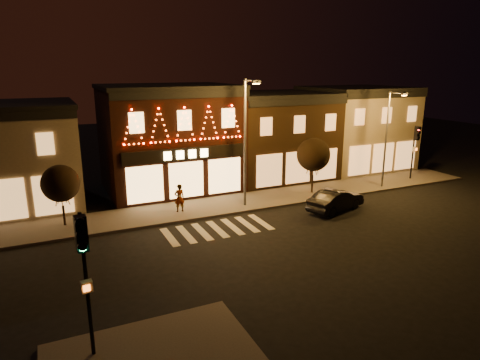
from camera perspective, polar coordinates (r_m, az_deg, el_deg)
ground at (r=22.83m, az=0.76°, el=-9.93°), size 120.00×120.00×0.00m
sidewalk_far at (r=30.37m, az=-2.36°, el=-3.38°), size 44.00×4.00×0.15m
building_pulp at (r=34.30m, az=-9.40°, el=5.58°), size 10.20×8.34×8.30m
building_right_a at (r=37.98m, az=4.61°, el=6.01°), size 9.20×8.28×7.50m
building_right_b at (r=43.06m, az=15.19°, el=6.79°), size 9.20×8.28×7.80m
traffic_signal_near at (r=14.50m, az=-20.19°, el=-9.90°), size 0.38×0.53×5.06m
traffic_signal_far at (r=39.46m, az=22.46°, el=4.78°), size 0.37×0.52×4.60m
streetlamp_mid at (r=28.77m, az=0.88°, el=6.26°), size 0.56×2.00×8.73m
streetlamp_right at (r=35.68m, az=19.29°, el=6.09°), size 0.49×1.75×7.66m
tree_left at (r=27.80m, az=-22.93°, el=-0.44°), size 2.27×2.27×3.79m
tree_right at (r=32.92m, az=9.82°, el=3.36°), size 2.55×2.55×4.27m
dark_sedan at (r=29.95m, az=12.73°, el=-2.64°), size 4.85×2.88×1.51m
pedestrian at (r=28.80m, az=-8.13°, el=-2.40°), size 0.72×0.50×1.91m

